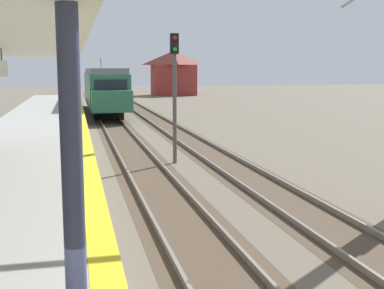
{
  "coord_description": "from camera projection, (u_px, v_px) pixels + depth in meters",
  "views": [
    {
      "loc": [
        -0.62,
        -3.55,
        3.81
      ],
      "look_at": [
        1.97,
        7.62,
        2.1
      ],
      "focal_mm": 47.52,
      "sensor_mm": 36.0,
      "label": 1
    }
  ],
  "objects": [
    {
      "name": "distant_trackside_house",
      "position": [
        173.0,
        72.0,
        73.77
      ],
      "size": [
        6.6,
        5.28,
        6.4
      ],
      "color": "maroon",
      "rests_on": "ground"
    },
    {
      "name": "rail_signal_post",
      "position": [
        175.0,
        85.0,
        20.29
      ],
      "size": [
        0.32,
        0.34,
        5.2
      ],
      "color": "#4C4C4C",
      "rests_on": "ground"
    },
    {
      "name": "approaching_train",
      "position": [
        104.0,
        88.0,
        44.04
      ],
      "size": [
        2.93,
        19.6,
        4.76
      ],
      "color": "#286647",
      "rests_on": "ground"
    },
    {
      "name": "track_pair_middle",
      "position": [
        201.0,
        147.0,
        24.57
      ],
      "size": [
        2.34,
        120.0,
        0.16
      ],
      "color": "#4C3D2D",
      "rests_on": "ground"
    },
    {
      "name": "track_pair_nearest_platform",
      "position": [
        131.0,
        150.0,
        23.81
      ],
      "size": [
        2.34,
        120.0,
        0.16
      ],
      "color": "#4C3D2D",
      "rests_on": "ground"
    },
    {
      "name": "station_platform",
      "position": [
        25.0,
        160.0,
        18.92
      ],
      "size": [
        5.0,
        80.0,
        0.91
      ],
      "color": "#999993",
      "rests_on": "ground"
    }
  ]
}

